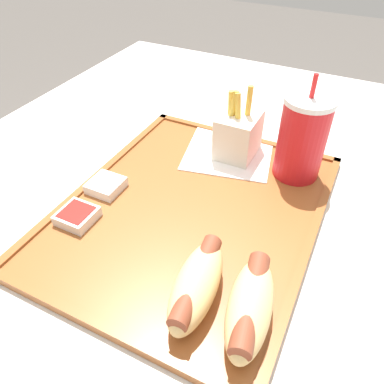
{
  "coord_description": "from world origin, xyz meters",
  "views": [
    {
      "loc": [
        0.41,
        0.17,
        1.1
      ],
      "look_at": [
        0.05,
        -0.01,
        0.75
      ],
      "focal_mm": 35.0,
      "sensor_mm": 36.0,
      "label": 1
    }
  ],
  "objects_px": {
    "fries_carton": "(236,133)",
    "sauce_cup_ketchup": "(77,216)",
    "hot_dog_far": "(250,306)",
    "hot_dog_near": "(197,284)",
    "sauce_cup_mayo": "(106,185)",
    "soda_cup": "(302,138)"
  },
  "relations": [
    {
      "from": "hot_dog_far",
      "to": "hot_dog_near",
      "type": "bearing_deg",
      "value": -90.0
    },
    {
      "from": "hot_dog_near",
      "to": "fries_carton",
      "type": "bearing_deg",
      "value": -166.77
    },
    {
      "from": "hot_dog_near",
      "to": "hot_dog_far",
      "type": "bearing_deg",
      "value": 90.0
    },
    {
      "from": "hot_dog_near",
      "to": "sauce_cup_mayo",
      "type": "bearing_deg",
      "value": -118.6
    },
    {
      "from": "hot_dog_far",
      "to": "sauce_cup_mayo",
      "type": "distance_m",
      "value": 0.3
    },
    {
      "from": "hot_dog_far",
      "to": "hot_dog_near",
      "type": "height_order",
      "value": "same"
    },
    {
      "from": "soda_cup",
      "to": "sauce_cup_mayo",
      "type": "distance_m",
      "value": 0.31
    },
    {
      "from": "hot_dog_far",
      "to": "sauce_cup_ketchup",
      "type": "xyz_separation_m",
      "value": [
        -0.04,
        -0.27,
        -0.02
      ]
    },
    {
      "from": "soda_cup",
      "to": "fries_carton",
      "type": "bearing_deg",
      "value": -94.65
    },
    {
      "from": "hot_dog_far",
      "to": "fries_carton",
      "type": "bearing_deg",
      "value": -155.92
    },
    {
      "from": "hot_dog_near",
      "to": "sauce_cup_mayo",
      "type": "distance_m",
      "value": 0.24
    },
    {
      "from": "fries_carton",
      "to": "sauce_cup_ketchup",
      "type": "relative_size",
      "value": 2.57
    },
    {
      "from": "soda_cup",
      "to": "hot_dog_far",
      "type": "xyz_separation_m",
      "value": [
        0.29,
        0.02,
        -0.04
      ]
    },
    {
      "from": "hot_dog_far",
      "to": "soda_cup",
      "type": "bearing_deg",
      "value": -175.66
    },
    {
      "from": "hot_dog_far",
      "to": "fries_carton",
      "type": "relative_size",
      "value": 1.07
    },
    {
      "from": "soda_cup",
      "to": "sauce_cup_ketchup",
      "type": "height_order",
      "value": "soda_cup"
    },
    {
      "from": "hot_dog_far",
      "to": "sauce_cup_mayo",
      "type": "height_order",
      "value": "hot_dog_far"
    },
    {
      "from": "soda_cup",
      "to": "sauce_cup_mayo",
      "type": "relative_size",
      "value": 3.44
    },
    {
      "from": "hot_dog_near",
      "to": "sauce_cup_mayo",
      "type": "xyz_separation_m",
      "value": [
        -0.12,
        -0.21,
        -0.02
      ]
    },
    {
      "from": "soda_cup",
      "to": "fries_carton",
      "type": "height_order",
      "value": "soda_cup"
    },
    {
      "from": "sauce_cup_ketchup",
      "to": "soda_cup",
      "type": "bearing_deg",
      "value": 134.75
    },
    {
      "from": "sauce_cup_mayo",
      "to": "sauce_cup_ketchup",
      "type": "relative_size",
      "value": 1.0
    }
  ]
}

